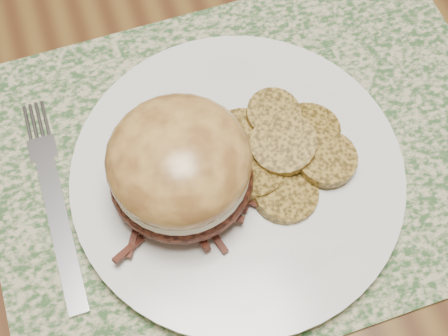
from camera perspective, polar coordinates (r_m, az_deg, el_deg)
The scene contains 6 objects.
ground at distance 1.36m, azimuth 9.71°, elevation -2.30°, with size 3.50×3.50×0.00m, color brown.
placemat at distance 0.54m, azimuth 2.64°, elevation 1.04°, with size 0.45×0.33×0.00m, color #34592D.
dinner_plate at distance 0.52m, azimuth 1.23°, elevation -0.66°, with size 0.26×0.26×0.02m, color white.
pork_sandwich at distance 0.47m, azimuth -4.05°, elevation 0.02°, with size 0.13×0.13×0.09m.
roasted_potatoes at distance 0.51m, azimuth 5.34°, elevation 1.62°, with size 0.13×0.13×0.03m.
fork at distance 0.54m, azimuth -15.26°, elevation -2.81°, with size 0.02×0.20×0.00m.
Camera 1 is at (-0.39, -0.43, 1.23)m, focal length 50.00 mm.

